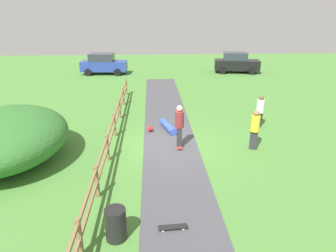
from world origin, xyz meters
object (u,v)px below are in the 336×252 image
skater_riding (179,124)px  skater_fallen (167,127)px  skateboard_loose (173,227)px  bystander_white (260,110)px  trash_bin (116,224)px  bystander_yellow (255,128)px  bush_large (4,137)px  parked_car_black (236,63)px  parked_car_blue (103,64)px

skater_riding → skater_fallen: bearing=102.3°
skateboard_loose → bystander_white: bystander_white is taller
trash_bin → skater_fallen: size_ratio=0.54×
skateboard_loose → bystander_yellow: bystander_yellow is taller
trash_bin → skater_fallen: (1.73, 7.68, -0.25)m
trash_bin → bystander_yellow: bearing=44.6°
trash_bin → bystander_yellow: bystander_yellow is taller
skater_riding → bush_large: bearing=-172.4°
bystander_yellow → bystander_white: bearing=66.6°
skater_fallen → parked_car_black: parked_car_black is taller
trash_bin → bush_large: bearing=135.4°
bystander_white → parked_car_blue: bearing=124.3°
skater_fallen → parked_car_black: bearing=63.2°
trash_bin → parked_car_black: bearing=67.8°
parked_car_black → skater_riding: bearing=-112.6°
bush_large → skateboard_loose: bearing=-35.3°
trash_bin → skateboard_loose: size_ratio=1.11×
skater_fallen → bystander_yellow: 4.42m
parked_car_blue → skater_fallen: bearing=-70.7°
skater_riding → parked_car_black: parked_car_black is taller
skater_fallen → skateboard_loose: (-0.22, -7.43, -0.11)m
trash_bin → bystander_white: 10.23m
bystander_white → parked_car_black: parked_car_black is taller
bush_large → skateboard_loose: bush_large is taller
bush_large → parked_car_blue: (1.32, 17.79, -0.07)m
skateboard_loose → parked_car_black: bearing=70.9°
skater_fallen → parked_car_black: (7.47, 14.82, 0.76)m
bystander_white → parked_car_black: bearing=79.5°
skateboard_loose → parked_car_blue: parked_car_blue is taller
trash_bin → bystander_white: (6.49, 7.89, 0.48)m
skateboard_loose → skater_fallen: bearing=88.3°
trash_bin → skateboard_loose: (1.51, 0.25, -0.36)m
skater_riding → skater_fallen: (-0.44, 2.05, -0.88)m
bush_large → skater_riding: size_ratio=3.00×
parked_car_blue → bush_large: bearing=-94.2°
skater_riding → skater_fallen: 2.27m
trash_bin → skater_fallen: trash_bin is taller
skater_riding → bystander_white: 4.88m
bush_large → parked_car_black: bearing=51.9°
skater_riding → trash_bin: bearing=-111.1°
skater_fallen → parked_car_blue: parked_car_blue is taller
bystander_yellow → parked_car_blue: (-8.82, 17.20, -0.02)m
bystander_white → bystander_yellow: bystander_yellow is taller
bystander_yellow → parked_car_black: parked_car_black is taller
skater_riding → skateboard_loose: bearing=-97.0°
skateboard_loose → parked_car_black: size_ratio=0.18×
bystander_white → parked_car_blue: (-9.94, 14.60, 0.03)m
parked_car_black → skateboard_loose: bearing=-109.1°
skateboard_loose → bystander_white: (4.98, 7.64, 0.84)m
skater_riding → skateboard_loose: skater_riding is taller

